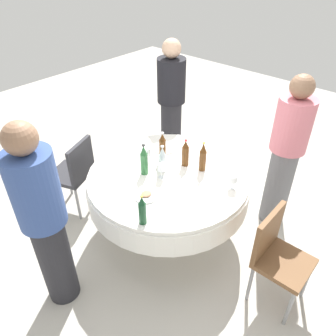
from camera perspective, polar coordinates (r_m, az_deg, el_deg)
The scene contains 19 objects.
ground_plane at distance 3.59m, azimuth 0.00°, elevation -10.58°, with size 10.00×10.00×0.00m, color #B7B2A8.
dining_table at distance 3.19m, azimuth 0.00°, elevation -3.13°, with size 1.54×1.54×0.74m.
bottle_green_mid at distance 3.04m, azimuth -4.15°, elevation 1.34°, with size 0.07×0.07×0.31m.
bottle_brown_north at distance 3.16m, azimuth 3.01°, elevation 2.51°, with size 0.07×0.07×0.28m.
bottle_brown_rear at distance 3.23m, azimuth -0.95°, elevation 3.58°, with size 0.07×0.07×0.31m.
bottle_brown_south at distance 3.10m, azimuth 6.01°, elevation 1.85°, with size 0.07×0.07×0.30m.
bottle_dark_green_far at distance 2.54m, azimuth -4.44°, elevation -7.29°, with size 0.06×0.06×0.27m.
bottle_clear_inner at distance 3.08m, azimuth -0.96°, elevation 1.49°, with size 0.07×0.07×0.27m.
wine_glass_south at distance 3.24m, azimuth -3.58°, elevation 2.66°, with size 0.06×0.06×0.14m.
wine_glass_far at distance 2.94m, azimuth 11.18°, elevation -1.83°, with size 0.08×0.08×0.13m.
wine_glass_inner at distance 3.00m, azimuth -1.16°, elevation 0.06°, with size 0.07×0.07×0.16m.
plate_outer at distance 3.47m, azimuth -0.55°, elevation 3.48°, with size 0.24×0.24×0.02m.
plate_near at distance 2.85m, azimuth -3.76°, elevation -4.67°, with size 0.21×0.21×0.04m.
fork_north at distance 2.96m, azimuth 5.63°, elevation -3.22°, with size 0.18×0.02×0.01m, color silver.
person_mid at distance 2.61m, azimuth -20.57°, elevation -8.20°, with size 0.34×0.34×1.67m.
person_north at distance 4.17m, azimuth 0.57°, elevation 10.96°, with size 0.34×0.34×1.64m.
person_rear at distance 3.40m, azimuth 19.63°, elevation 2.50°, with size 0.34×0.34×1.63m.
chair_inner at distance 3.67m, azimuth -15.69°, elevation -0.41°, with size 0.52×0.52×0.87m.
chair_left at distance 2.84m, azimuth 18.14°, elevation -13.62°, with size 0.40×0.40×0.87m.
Camera 1 is at (1.88, 1.66, 2.58)m, focal length 35.47 mm.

